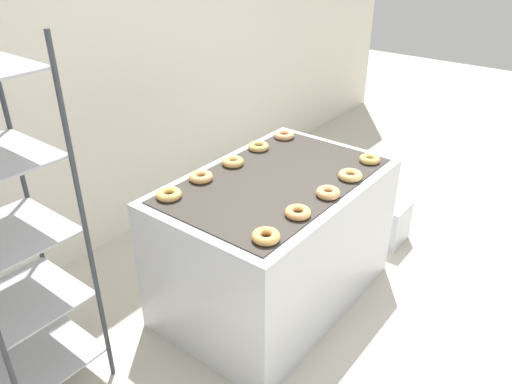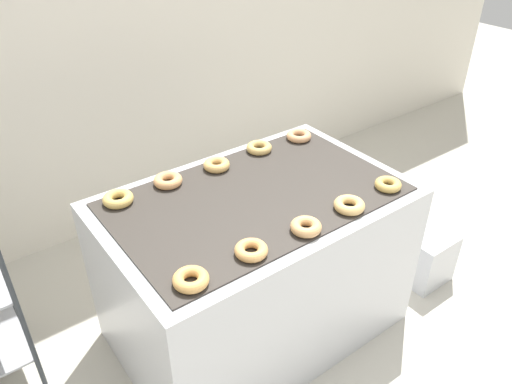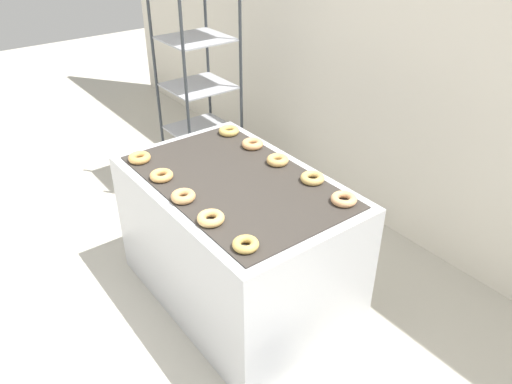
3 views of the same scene
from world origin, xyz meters
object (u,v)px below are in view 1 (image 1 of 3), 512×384
at_px(donut_far_rightmost, 284,135).
at_px(baking_rack_cart, 8,235).
at_px(donut_far_center, 233,162).
at_px(fryer_machine, 275,241).
at_px(donut_near_left, 298,212).
at_px(donut_far_leftmost, 169,194).
at_px(donut_far_right, 259,146).
at_px(donut_far_left, 201,177).
at_px(donut_near_right, 350,175).
at_px(donut_near_leftmost, 266,236).
at_px(donut_near_center, 328,193).
at_px(donut_near_rightmost, 370,159).
at_px(glaze_bin, 380,219).

bearing_deg(donut_far_rightmost, baking_rack_cart, 172.74).
bearing_deg(donut_far_center, fryer_machine, -88.09).
xyz_separation_m(donut_near_left, donut_far_leftmost, (-0.27, 0.66, 0.00)).
bearing_deg(donut_far_right, donut_far_left, -178.94).
height_order(donut_near_right, donut_far_center, donut_far_center).
distance_m(donut_near_leftmost, donut_far_center, 0.85).
distance_m(donut_near_center, donut_near_rightmost, 0.54).
relative_size(fryer_machine, donut_far_right, 10.42).
bearing_deg(donut_near_rightmost, fryer_machine, 149.36).
relative_size(fryer_machine, donut_far_leftmost, 10.32).
relative_size(donut_far_leftmost, donut_far_left, 1.00).
relative_size(fryer_machine, donut_near_leftmost, 10.54).
relative_size(donut_near_right, donut_near_rightmost, 1.10).
height_order(donut_far_leftmost, donut_far_center, donut_far_center).
height_order(donut_near_center, donut_far_leftmost, donut_near_center).
distance_m(donut_near_left, donut_far_rightmost, 1.04).
height_order(donut_near_left, donut_near_right, donut_near_right).
height_order(donut_near_left, donut_far_leftmost, donut_far_leftmost).
bearing_deg(donut_near_rightmost, donut_far_rightmost, 90.17).
height_order(donut_near_center, donut_far_left, same).
distance_m(donut_far_left, donut_far_center, 0.27).
distance_m(donut_near_left, donut_far_center, 0.70).
bearing_deg(donut_near_left, donut_far_left, 91.13).
distance_m(donut_near_left, donut_near_rightmost, 0.82).
xyz_separation_m(donut_far_leftmost, donut_far_center, (0.53, -0.01, 0.00)).
bearing_deg(donut_far_right, donut_near_right, -90.70).
height_order(donut_far_leftmost, donut_far_left, same).
distance_m(donut_near_leftmost, donut_near_left, 0.28).
distance_m(glaze_bin, donut_far_center, 1.42).
bearing_deg(donut_far_rightmost, glaze_bin, -47.25).
bearing_deg(donut_far_leftmost, donut_far_rightmost, -0.07).
xyz_separation_m(fryer_machine, donut_near_center, (0.01, -0.34, 0.46)).
bearing_deg(glaze_bin, donut_far_rightmost, 132.75).
height_order(fryer_machine, donut_near_center, donut_near_center).
relative_size(baking_rack_cart, donut_far_rightmost, 13.09).
height_order(donut_near_left, donut_far_right, same).
bearing_deg(donut_far_left, donut_far_center, -2.59).
xyz_separation_m(glaze_bin, donut_far_leftmost, (-1.61, 0.57, 0.73)).
height_order(donut_near_center, donut_far_center, same).
bearing_deg(donut_near_center, donut_near_leftmost, 178.97).
distance_m(donut_near_left, donut_far_left, 0.67).
xyz_separation_m(donut_near_left, donut_far_center, (0.26, 0.65, 0.00)).
bearing_deg(donut_far_center, donut_near_left, -111.61).
relative_size(donut_near_center, donut_near_rightmost, 1.05).
distance_m(donut_near_center, donut_far_center, 0.67).
xyz_separation_m(donut_far_left, donut_far_center, (0.27, -0.01, 0.00)).
relative_size(donut_near_left, donut_near_rightmost, 1.06).
height_order(fryer_machine, donut_near_left, donut_near_left).
height_order(donut_near_rightmost, donut_far_leftmost, donut_far_leftmost).
height_order(donut_far_center, donut_far_right, donut_far_center).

